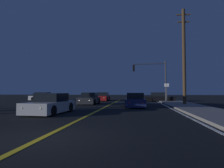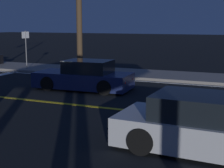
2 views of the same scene
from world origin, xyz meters
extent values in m
plane|color=black|center=(0.00, 0.00, 0.00)|extent=(160.00, 160.00, 0.00)
cube|color=gray|center=(7.70, 10.24, 0.07)|extent=(3.20, 36.86, 0.15)
cube|color=gold|center=(0.00, 10.24, 0.01)|extent=(0.20, 34.82, 0.01)
cube|color=white|center=(5.85, 10.24, 0.01)|extent=(0.16, 34.82, 0.01)
cube|color=white|center=(3.05, 18.98, 0.01)|extent=(6.10, 0.50, 0.01)
cube|color=maroon|center=(-2.43, 24.08, 0.44)|extent=(1.86, 4.47, 0.68)
cube|color=black|center=(-2.43, 24.34, 1.04)|extent=(1.57, 2.07, 0.60)
cylinder|color=black|center=(-1.57, 22.71, 0.32)|extent=(0.23, 0.64, 0.64)
cylinder|color=black|center=(-3.24, 22.69, 0.32)|extent=(0.23, 0.64, 0.64)
cylinder|color=black|center=(-1.62, 25.47, 0.32)|extent=(0.23, 0.64, 0.64)
cylinder|color=black|center=(-3.28, 25.44, 0.32)|extent=(0.23, 0.64, 0.64)
sphere|color=#FFF4CC|center=(-1.84, 21.93, 0.52)|extent=(0.18, 0.18, 0.18)
sphere|color=#FFF4CC|center=(-2.95, 21.91, 0.52)|extent=(0.18, 0.18, 0.18)
sphere|color=red|center=(-1.91, 26.26, 0.52)|extent=(0.14, 0.14, 0.14)
sphere|color=red|center=(-3.02, 26.24, 0.52)|extent=(0.14, 0.14, 0.14)
cube|color=navy|center=(2.75, 12.52, 0.44)|extent=(1.94, 4.45, 0.68)
cube|color=black|center=(2.76, 12.26, 1.04)|extent=(1.59, 2.08, 0.60)
cylinder|color=black|center=(1.88, 13.84, 0.32)|extent=(0.25, 0.65, 0.64)
cylinder|color=black|center=(3.51, 13.91, 0.32)|extent=(0.25, 0.65, 0.64)
cylinder|color=black|center=(2.00, 11.13, 0.32)|extent=(0.25, 0.65, 0.64)
cylinder|color=black|center=(3.62, 11.20, 0.32)|extent=(0.25, 0.65, 0.64)
sphere|color=#FFF4CC|center=(2.12, 14.62, 0.52)|extent=(0.18, 0.18, 0.18)
sphere|color=#FFF4CC|center=(3.20, 14.67, 0.52)|extent=(0.18, 0.18, 0.18)
sphere|color=red|center=(2.31, 10.36, 0.52)|extent=(0.14, 0.14, 0.14)
sphere|color=red|center=(3.39, 10.41, 0.52)|extent=(0.14, 0.14, 0.14)
cube|color=silver|center=(-11.74, 22.99, 0.44)|extent=(4.49, 1.96, 0.68)
cube|color=black|center=(-12.01, 23.00, 1.04)|extent=(2.09, 1.62, 0.60)
cylinder|color=black|center=(-10.34, 23.77, 0.32)|extent=(0.65, 0.25, 0.64)
cylinder|color=black|center=(-10.40, 22.10, 0.32)|extent=(0.65, 0.25, 0.64)
cylinder|color=black|center=(-13.08, 23.88, 0.32)|extent=(0.65, 0.25, 0.64)
cylinder|color=black|center=(-13.14, 22.21, 0.32)|extent=(0.65, 0.25, 0.64)
sphere|color=#FFF4CC|center=(-9.57, 23.46, 0.52)|extent=(0.18, 0.18, 0.18)
sphere|color=#FFF4CC|center=(-9.61, 22.35, 0.52)|extent=(0.18, 0.18, 0.18)
sphere|color=red|center=(-13.88, 23.63, 0.52)|extent=(0.14, 0.14, 0.14)
sphere|color=red|center=(-13.92, 22.52, 0.52)|extent=(0.14, 0.14, 0.14)
cube|color=black|center=(6.20, 22.75, 0.44)|extent=(4.37, 2.03, 0.68)
cube|color=black|center=(5.94, 22.77, 1.04)|extent=(2.04, 1.67, 0.60)
cylinder|color=black|center=(7.57, 23.55, 0.32)|extent=(0.65, 0.25, 0.64)
cylinder|color=black|center=(7.49, 21.84, 0.32)|extent=(0.65, 0.25, 0.64)
cylinder|color=black|center=(4.91, 23.67, 0.32)|extent=(0.65, 0.25, 0.64)
cylinder|color=black|center=(4.83, 21.96, 0.32)|extent=(0.65, 0.25, 0.64)
sphere|color=#FFF4CC|center=(8.31, 23.23, 0.52)|extent=(0.18, 0.18, 0.18)
sphere|color=#FFF4CC|center=(8.26, 22.09, 0.52)|extent=(0.18, 0.18, 0.18)
sphere|color=red|center=(4.13, 23.42, 0.52)|extent=(0.14, 0.14, 0.14)
sphere|color=red|center=(4.08, 22.28, 0.52)|extent=(0.14, 0.14, 0.14)
cube|color=#2D2D33|center=(-2.53, 15.87, 0.44)|extent=(1.86, 4.14, 0.68)
cube|color=black|center=(-2.53, 16.12, 1.04)|extent=(1.59, 1.91, 0.60)
cylinder|color=black|center=(-1.66, 14.60, 0.32)|extent=(0.22, 0.64, 0.64)
cylinder|color=black|center=(-3.37, 14.58, 0.32)|extent=(0.22, 0.64, 0.64)
cylinder|color=black|center=(-1.68, 17.15, 0.32)|extent=(0.22, 0.64, 0.64)
cylinder|color=black|center=(-3.39, 17.14, 0.32)|extent=(0.22, 0.64, 0.64)
sphere|color=#FFF4CC|center=(-1.95, 13.87, 0.52)|extent=(0.18, 0.18, 0.18)
sphere|color=#FFF4CC|center=(-3.08, 13.86, 0.52)|extent=(0.18, 0.18, 0.18)
sphere|color=red|center=(-1.97, 17.88, 0.52)|extent=(0.14, 0.14, 0.14)
sphere|color=red|center=(-3.11, 17.88, 0.52)|extent=(0.14, 0.14, 0.14)
cube|color=#B2B5BA|center=(-2.80, 6.37, 0.44)|extent=(2.05, 4.29, 0.68)
cube|color=black|center=(-2.79, 6.62, 1.04)|extent=(1.69, 2.01, 0.60)
cylinder|color=black|center=(-1.99, 5.02, 0.32)|extent=(0.25, 0.65, 0.64)
cylinder|color=black|center=(-3.74, 5.10, 0.32)|extent=(0.25, 0.65, 0.64)
cylinder|color=black|center=(-1.87, 7.63, 0.32)|extent=(0.25, 0.65, 0.64)
cylinder|color=black|center=(-3.62, 7.71, 0.32)|extent=(0.25, 0.65, 0.64)
sphere|color=#FFF4CC|center=(-2.32, 4.30, 0.52)|extent=(0.18, 0.18, 0.18)
sphere|color=#FFF4CC|center=(-3.47, 4.35, 0.52)|extent=(0.18, 0.18, 0.18)
sphere|color=red|center=(-2.13, 8.40, 0.52)|extent=(0.14, 0.14, 0.14)
sphere|color=red|center=(-3.29, 8.45, 0.52)|extent=(0.14, 0.14, 0.14)
cylinder|color=#38383D|center=(6.90, 21.28, 2.87)|extent=(0.18, 0.18, 5.73)
cylinder|color=#38383D|center=(4.71, 21.28, 5.33)|extent=(4.37, 0.12, 0.12)
cube|color=black|center=(2.53, 21.28, 4.78)|extent=(0.28, 0.28, 0.90)
sphere|color=red|center=(2.53, 21.28, 5.05)|extent=(0.22, 0.22, 0.22)
sphere|color=#4C2D05|center=(2.53, 21.28, 4.78)|extent=(0.22, 0.22, 0.22)
sphere|color=#0A3814|center=(2.53, 21.28, 4.51)|extent=(0.22, 0.22, 0.22)
cylinder|color=#4C3823|center=(8.00, 15.48, 5.21)|extent=(0.35, 0.35, 10.42)
cube|color=#4C3823|center=(8.00, 15.48, 9.82)|extent=(1.46, 0.12, 0.12)
cube|color=#4C3823|center=(8.00, 15.48, 9.02)|extent=(1.23, 0.12, 0.12)
cylinder|color=slate|center=(6.60, 18.48, 1.25)|extent=(0.06, 0.06, 2.50)
cube|color=white|center=(6.60, 18.48, 2.25)|extent=(0.56, 0.13, 0.40)
camera|label=1|loc=(2.94, -5.70, 1.45)|focal=30.51mm
camera|label=2|loc=(-10.68, 5.47, 2.99)|focal=54.29mm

